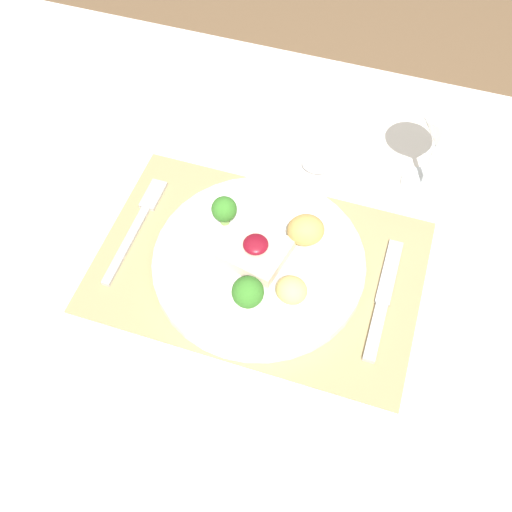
{
  "coord_description": "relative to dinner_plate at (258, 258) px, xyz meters",
  "views": [
    {
      "loc": [
        0.14,
        -0.43,
        1.46
      ],
      "look_at": [
        -0.0,
        0.0,
        0.77
      ],
      "focal_mm": 42.0,
      "sensor_mm": 36.0,
      "label": 1
    }
  ],
  "objects": [
    {
      "name": "spoon",
      "position": [
        0.01,
        0.21,
        -0.01
      ],
      "size": [
        0.18,
        0.04,
        0.01
      ],
      "rotation": [
        0.0,
        0.0,
        -0.06
      ],
      "color": "#B2B2B7",
      "rests_on": "dining_table"
    },
    {
      "name": "dining_table",
      "position": [
        0.0,
        -0.0,
        -0.11
      ],
      "size": [
        1.49,
        0.94,
        0.75
      ],
      "color": "white",
      "rests_on": "ground_plane"
    },
    {
      "name": "knife",
      "position": [
        0.18,
        -0.01,
        -0.01
      ],
      "size": [
        0.02,
        0.19,
        0.01
      ],
      "rotation": [
        0.0,
        0.0,
        0.01
      ],
      "color": "#B2B2B7",
      "rests_on": "placemat"
    },
    {
      "name": "placemat",
      "position": [
        0.0,
        -0.0,
        -0.02
      ],
      "size": [
        0.46,
        0.3,
        0.0
      ],
      "primitive_type": "cube",
      "color": "#9E895B",
      "rests_on": "dining_table"
    },
    {
      "name": "dinner_plate",
      "position": [
        0.0,
        0.0,
        0.0
      ],
      "size": [
        0.3,
        0.3,
        0.07
      ],
      "color": "white",
      "rests_on": "placemat"
    },
    {
      "name": "wine_glass_near",
      "position": [
        0.2,
        0.22,
        0.1
      ],
      "size": [
        0.08,
        0.08,
        0.16
      ],
      "color": "white",
      "rests_on": "dining_table"
    },
    {
      "name": "ground_plane",
      "position": [
        0.0,
        -0.0,
        -0.77
      ],
      "size": [
        8.0,
        8.0,
        0.0
      ],
      "primitive_type": "plane",
      "color": "brown"
    },
    {
      "name": "fork",
      "position": [
        -0.19,
        0.01,
        -0.01
      ],
      "size": [
        0.02,
        0.19,
        0.01
      ],
      "rotation": [
        0.0,
        0.0,
        0.0
      ],
      "color": "#B2B2B7",
      "rests_on": "placemat"
    }
  ]
}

